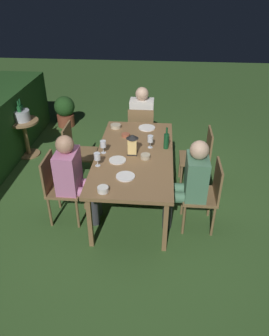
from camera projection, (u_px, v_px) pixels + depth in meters
The scene contains 25 objects.
ground_plane at pixel (134, 199), 4.43m from camera, with size 16.00×16.00×0.00m, color #385B28.
dining_table at pixel (134, 157), 4.08m from camera, with size 1.95×0.96×0.72m.
chair_side_left_a at pixel (206, 193), 3.74m from camera, with size 0.42×0.40×0.87m.
person_in_green at pixel (190, 181), 3.67m from camera, with size 0.38×0.47×1.15m.
chair_side_right_a at pixel (59, 185), 3.87m from camera, with size 0.42×0.40×0.87m.
person_in_pink at pixel (74, 175), 3.77m from camera, with size 0.38×0.47×1.15m.
chair_side_right_b at pixel (77, 151), 4.61m from camera, with size 0.42×0.40×0.87m.
chair_side_left_b at pixel (199, 156), 4.48m from camera, with size 0.42×0.40×0.87m.
chair_head_far at pixel (141, 130), 5.21m from camera, with size 0.40×0.42×0.87m.
person_in_cream at pixel (142, 116), 5.30m from camera, with size 0.48×0.38×1.15m.
lantern_centerpiece at pixel (132, 143), 3.97m from camera, with size 0.15×0.15×0.27m.
green_bottle_on_table at pixel (166, 141), 4.11m from camera, with size 0.07×0.07×0.29m.
wine_glass_a at pixel (150, 139), 4.13m from camera, with size 0.08×0.08×0.17m.
wine_glass_b at pixel (97, 157), 3.74m from camera, with size 0.08×0.08×0.17m.
wine_glass_c at pixel (103, 145), 4.00m from camera, with size 0.08×0.08×0.17m.
plate_a at pixel (125, 176), 3.58m from camera, with size 0.21×0.21×0.01m, color white.
plate_b at pixel (147, 128), 4.69m from camera, with size 0.24×0.24×0.01m, color white.
plate_c at pixel (118, 160), 3.89m from camera, with size 0.21×0.21×0.01m, color white.
bowl_olives at pixel (103, 189), 3.33m from camera, with size 0.12×0.12×0.06m.
bowl_bread at pixel (116, 126), 4.70m from camera, with size 0.15×0.15×0.05m.
bowl_salad at pixel (126, 135), 4.46m from camera, with size 0.11×0.11×0.04m.
bowl_dip at pixel (145, 156), 3.93m from camera, with size 0.12×0.12×0.05m.
side_table at pixel (25, 133), 5.29m from camera, with size 0.49×0.49×0.63m.
ice_bucket at pixel (21, 115), 5.12m from camera, with size 0.26×0.26×0.34m.
potted_plant_by_hedge at pixel (65, 111), 6.38m from camera, with size 0.40×0.40×0.61m.
Camera 1 is at (-3.53, -0.31, 2.69)m, focal length 34.29 mm.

